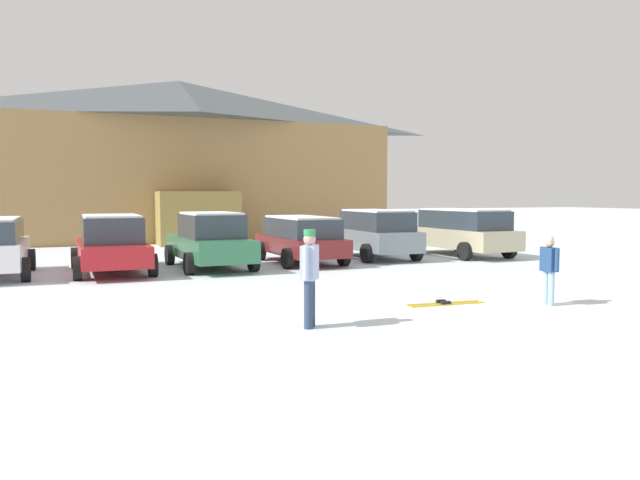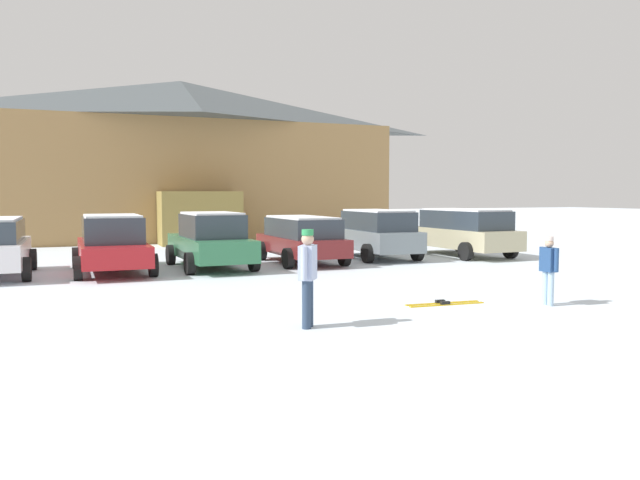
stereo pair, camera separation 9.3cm
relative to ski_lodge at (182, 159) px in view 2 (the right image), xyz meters
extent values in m
plane|color=silver|center=(1.14, -26.63, -4.10)|extent=(160.00, 160.00, 0.00)
cube|color=#9C7748|center=(0.00, 0.06, -1.19)|extent=(20.47, 8.23, 5.83)
pyramid|color=#474E52|center=(0.00, 0.06, 2.86)|extent=(21.09, 8.85, 2.28)
cube|color=olive|center=(-0.13, -4.68, -2.90)|extent=(3.65, 1.90, 2.40)
cylinder|color=black|center=(-6.87, -12.31, -3.78)|extent=(0.24, 0.65, 0.64)
cylinder|color=black|center=(-6.95, -14.99, -3.78)|extent=(0.24, 0.65, 0.64)
cube|color=#B01C22|center=(-4.72, -13.81, -3.50)|extent=(1.88, 4.83, 0.57)
cube|color=#2D3842|center=(-4.73, -14.05, -2.85)|extent=(1.62, 2.52, 0.73)
cube|color=white|center=(-4.73, -14.05, -2.46)|extent=(1.51, 2.40, 0.06)
cylinder|color=black|center=(-5.66, -12.31, -3.78)|extent=(0.23, 0.64, 0.64)
cylinder|color=black|center=(-3.73, -12.34, -3.78)|extent=(0.23, 0.64, 0.64)
cylinder|color=black|center=(-5.72, -15.28, -3.78)|extent=(0.23, 0.64, 0.64)
cylinder|color=black|center=(-3.79, -15.32, -3.78)|extent=(0.23, 0.64, 0.64)
cube|color=#31744B|center=(-1.86, -13.90, -3.47)|extent=(1.80, 4.58, 0.64)
cube|color=#2D3842|center=(-1.86, -14.13, -2.80)|extent=(1.57, 2.39, 0.70)
cube|color=white|center=(-1.86, -14.13, -2.42)|extent=(1.46, 2.27, 0.06)
cylinder|color=black|center=(-2.82, -12.50, -3.78)|extent=(0.23, 0.64, 0.64)
cylinder|color=black|center=(-0.93, -12.48, -3.78)|extent=(0.23, 0.64, 0.64)
cylinder|color=black|center=(-2.79, -15.32, -3.78)|extent=(0.23, 0.64, 0.64)
cylinder|color=black|center=(-0.90, -15.30, -3.78)|extent=(0.23, 0.64, 0.64)
cube|color=maroon|center=(1.21, -13.72, -3.51)|extent=(1.81, 4.40, 0.56)
cube|color=#2D3842|center=(1.21, -13.81, -2.93)|extent=(1.58, 3.35, 0.61)
cube|color=white|center=(1.21, -13.81, -2.59)|extent=(1.47, 3.18, 0.06)
cylinder|color=black|center=(0.29, -12.35, -3.78)|extent=(0.23, 0.64, 0.64)
cylinder|color=black|center=(2.17, -12.38, -3.78)|extent=(0.23, 0.64, 0.64)
cylinder|color=black|center=(0.25, -15.07, -3.78)|extent=(0.23, 0.64, 0.64)
cylinder|color=black|center=(2.13, -15.09, -3.78)|extent=(0.23, 0.64, 0.64)
cube|color=gray|center=(4.21, -13.38, -3.44)|extent=(1.94, 4.19, 0.69)
cube|color=#2D3842|center=(4.21, -13.46, -2.77)|extent=(1.68, 3.20, 0.65)
cube|color=white|center=(4.21, -13.46, -2.41)|extent=(1.57, 3.04, 0.06)
cylinder|color=black|center=(3.35, -12.06, -3.78)|extent=(0.25, 0.65, 0.64)
cylinder|color=black|center=(5.21, -12.16, -3.78)|extent=(0.25, 0.65, 0.64)
cylinder|color=black|center=(3.22, -14.60, -3.78)|extent=(0.25, 0.65, 0.64)
cylinder|color=black|center=(5.07, -14.70, -3.78)|extent=(0.25, 0.65, 0.64)
cube|color=#B6AD87|center=(7.57, -13.84, -3.44)|extent=(1.83, 4.72, 0.69)
cube|color=#2D3842|center=(7.57, -13.93, -2.77)|extent=(1.60, 3.59, 0.66)
cube|color=white|center=(7.57, -13.93, -2.41)|extent=(1.50, 3.41, 0.06)
cylinder|color=black|center=(6.59, -12.39, -3.78)|extent=(0.23, 0.64, 0.64)
cylinder|color=black|center=(8.52, -12.37, -3.78)|extent=(0.23, 0.64, 0.64)
cylinder|color=black|center=(6.62, -15.31, -3.78)|extent=(0.23, 0.64, 0.64)
cylinder|color=black|center=(8.55, -15.29, -3.78)|extent=(0.23, 0.64, 0.64)
cylinder|color=#99B9D4|center=(2.90, -22.99, -3.76)|extent=(0.13, 0.13, 0.69)
cylinder|color=#99B9D4|center=(2.90, -23.14, -3.76)|extent=(0.13, 0.13, 0.69)
cube|color=navy|center=(2.90, -23.06, -3.17)|extent=(0.22, 0.34, 0.49)
cylinder|color=navy|center=(2.91, -22.85, -3.16)|extent=(0.09, 0.09, 0.46)
cylinder|color=navy|center=(2.89, -23.28, -3.16)|extent=(0.09, 0.09, 0.46)
sphere|color=tan|center=(2.90, -23.06, -2.84)|extent=(0.18, 0.18, 0.18)
cylinder|color=beige|center=(2.90, -23.06, -2.74)|extent=(0.17, 0.17, 0.08)
cylinder|color=#2B3C56|center=(-2.34, -23.02, -3.69)|extent=(0.15, 0.15, 0.82)
cylinder|color=#2B3C56|center=(-2.45, -23.17, -3.69)|extent=(0.15, 0.15, 0.82)
cube|color=#A7B6DB|center=(-2.39, -23.09, -2.99)|extent=(0.43, 0.46, 0.58)
cylinder|color=#A7B6DB|center=(-2.24, -22.89, -2.98)|extent=(0.11, 0.11, 0.55)
cylinder|color=#A7B6DB|center=(-2.54, -23.30, -2.98)|extent=(0.11, 0.11, 0.55)
sphere|color=tan|center=(-2.39, -23.09, -2.60)|extent=(0.21, 0.21, 0.21)
cylinder|color=#2D9151|center=(-2.39, -23.09, -2.49)|extent=(0.20, 0.20, 0.10)
cube|color=gold|center=(1.05, -22.03, -4.09)|extent=(1.67, 0.23, 0.02)
cube|color=black|center=(1.00, -22.02, -4.05)|extent=(0.21, 0.10, 0.06)
cube|color=gold|center=(1.04, -22.23, -4.09)|extent=(1.67, 0.23, 0.02)
cube|color=black|center=(0.99, -22.22, -4.05)|extent=(0.21, 0.10, 0.06)
camera|label=1|loc=(-6.42, -32.69, -1.86)|focal=35.00mm
camera|label=2|loc=(-6.34, -32.73, -1.86)|focal=35.00mm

